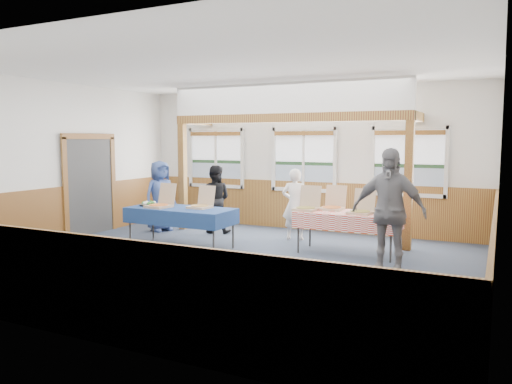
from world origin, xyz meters
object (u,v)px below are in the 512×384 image
person_grey (388,211)px  woman_white (295,204)px  table_left (181,211)px  man_blue (160,196)px  table_right (348,215)px  woman_black (215,199)px

person_grey → woman_white: bearing=145.8°
table_left → man_blue: 1.89m
table_left → woman_white: 2.34m
woman_white → person_grey: 2.89m
table_right → man_blue: size_ratio=1.26×
table_left → man_blue: man_blue is taller
man_blue → person_grey: bearing=-83.3°
table_right → person_grey: (0.91, -1.02, 0.26)m
woman_white → woman_black: 1.87m
table_right → woman_white: woman_white is taller
man_blue → person_grey: size_ratio=0.82×
table_right → person_grey: bearing=-23.6°
table_left → table_right: 3.13m
table_right → person_grey: size_ratio=1.04×
table_left → woman_white: bearing=35.5°
woman_white → man_blue: man_blue is taller
person_grey → man_blue: bearing=169.7°
table_right → man_blue: (-4.42, 0.39, 0.09)m
man_blue → person_grey: person_grey is taller
person_grey → table_right: bearing=136.4°
woman_black → person_grey: person_grey is taller
person_grey → woman_black: bearing=161.6°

